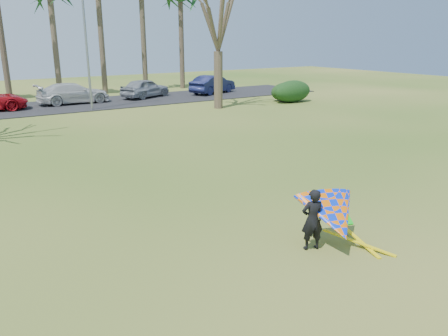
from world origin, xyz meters
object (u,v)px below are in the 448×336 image
car_5 (213,84)px  car_4 (145,88)px  kite_flyer (332,216)px  bare_tree_right (218,12)px  streetlight (89,45)px  car_3 (73,93)px

car_5 → car_4: bearing=61.2°
kite_flyer → bare_tree_right: bearing=64.5°
streetlight → car_4: size_ratio=1.74×
streetlight → car_3: 5.23m
car_5 → kite_flyer: size_ratio=2.05×
bare_tree_right → kite_flyer: (-9.56, -20.03, -5.73)m
car_4 → kite_flyer: bearing=140.6°
streetlight → kite_flyer: bearing=-94.1°
car_3 → car_5: 12.26m
streetlight → car_4: streetlight is taller
car_4 → bare_tree_right: bearing=170.9°
car_5 → bare_tree_right: bearing=128.6°
bare_tree_right → car_3: 12.67m
car_4 → car_5: bearing=-121.1°
car_3 → car_4: bearing=-89.0°
car_3 → car_4: size_ratio=1.16×
car_3 → car_5: size_ratio=1.09×
bare_tree_right → car_3: size_ratio=1.72×
bare_tree_right → kite_flyer: bare_tree_right is taller
bare_tree_right → streetlight: size_ratio=1.15×
streetlight → car_4: 7.77m
car_4 → kite_flyer: kite_flyer is taller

